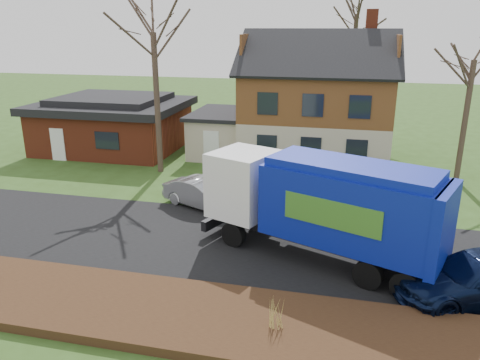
# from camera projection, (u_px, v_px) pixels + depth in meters

# --- Properties ---
(ground) EXTENTS (120.00, 120.00, 0.00)m
(ground) POSITION_uv_depth(u_px,v_px,m) (236.00, 243.00, 18.70)
(ground) COLOR #2E4A18
(ground) RESTS_ON ground
(road) EXTENTS (80.00, 7.00, 0.02)m
(road) POSITION_uv_depth(u_px,v_px,m) (236.00, 243.00, 18.69)
(road) COLOR black
(road) RESTS_ON ground
(mulch_verge) EXTENTS (80.00, 3.50, 0.30)m
(mulch_verge) POSITION_uv_depth(u_px,v_px,m) (194.00, 316.00, 13.75)
(mulch_verge) COLOR black
(mulch_verge) RESTS_ON ground
(main_house) EXTENTS (12.95, 8.95, 9.26)m
(main_house) POSITION_uv_depth(u_px,v_px,m) (310.00, 96.00, 29.97)
(main_house) COLOR #BCAD97
(main_house) RESTS_ON ground
(ranch_house) EXTENTS (9.80, 8.20, 3.70)m
(ranch_house) POSITION_uv_depth(u_px,v_px,m) (113.00, 123.00, 32.74)
(ranch_house) COLOR maroon
(ranch_house) RESTS_ON ground
(garbage_truck) EXTENTS (9.28, 5.62, 3.87)m
(garbage_truck) POSITION_uv_depth(u_px,v_px,m) (324.00, 203.00, 16.78)
(garbage_truck) COLOR black
(garbage_truck) RESTS_ON ground
(silver_sedan) EXTENTS (4.32, 2.96, 1.35)m
(silver_sedan) POSITION_uv_depth(u_px,v_px,m) (203.00, 193.00, 22.29)
(silver_sedan) COLOR #9EA0A5
(silver_sedan) RESTS_ON ground
(navy_wagon) EXTENTS (5.78, 4.11, 1.55)m
(navy_wagon) POSITION_uv_depth(u_px,v_px,m) (479.00, 277.00, 14.65)
(navy_wagon) COLOR black
(navy_wagon) RESTS_ON ground
(tree_front_west) EXTENTS (3.72, 3.72, 11.06)m
(tree_front_west) POSITION_uv_depth(u_px,v_px,m) (152.00, 10.00, 25.14)
(tree_front_west) COLOR #46342A
(tree_front_west) RESTS_ON ground
(tree_front_east) EXTENTS (3.40, 3.40, 9.44)m
(tree_front_east) POSITION_uv_depth(u_px,v_px,m) (478.00, 38.00, 23.80)
(tree_front_east) COLOR #46352A
(tree_front_east) RESTS_ON ground
(grass_clump_mid) EXTENTS (0.32, 0.26, 0.89)m
(grass_clump_mid) POSITION_uv_depth(u_px,v_px,m) (276.00, 312.00, 12.92)
(grass_clump_mid) COLOR tan
(grass_clump_mid) RESTS_ON mulch_verge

